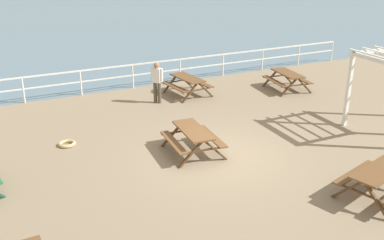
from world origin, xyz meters
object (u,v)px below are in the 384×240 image
at_px(picnic_table_near_left, 188,82).
at_px(picnic_table_far_right, 193,135).
at_px(visitor, 157,80).
at_px(picnic_table_seaward, 287,77).
at_px(picnic_table_near_right, 379,177).

relative_size(picnic_table_near_left, picnic_table_far_right, 1.02).
bearing_deg(picnic_table_near_left, visitor, 97.35).
relative_size(picnic_table_near_left, picnic_table_seaward, 1.00).
height_order(picnic_table_near_left, picnic_table_seaward, same).
bearing_deg(picnic_table_far_right, picnic_table_near_right, -141.21).
bearing_deg(picnic_table_near_right, visitor, 87.37).
distance_m(picnic_table_near_left, picnic_table_near_right, 9.60).
distance_m(picnic_table_far_right, picnic_table_seaward, 7.67).
bearing_deg(visitor, picnic_table_seaward, -50.53).
relative_size(picnic_table_near_right, picnic_table_far_right, 1.12).
xyz_separation_m(picnic_table_near_right, picnic_table_seaward, (3.61, 8.31, 0.00)).
height_order(picnic_table_near_left, picnic_table_near_right, same).
height_order(picnic_table_far_right, picnic_table_seaward, same).
distance_m(picnic_table_near_right, picnic_table_seaward, 9.06).
relative_size(picnic_table_far_right, visitor, 1.15).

